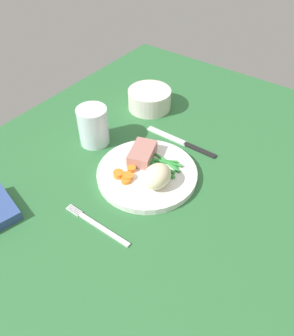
{
  "coord_description": "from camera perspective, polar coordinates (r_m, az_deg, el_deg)",
  "views": [
    {
      "loc": [
        -44.15,
        -32.0,
        57.54
      ],
      "look_at": [
        0.74,
        0.66,
        4.6
      ],
      "focal_mm": 35.75,
      "sensor_mm": 36.0,
      "label": 1
    }
  ],
  "objects": [
    {
      "name": "dining_table",
      "position": [
        0.79,
        0.07,
        -2.4
      ],
      "size": [
        120.0,
        90.0,
        2.0
      ],
      "color": "#2D6B38",
      "rests_on": "ground"
    },
    {
      "name": "dinner_plate",
      "position": [
        0.78,
        0.0,
        -0.96
      ],
      "size": [
        23.37,
        23.37,
        1.6
      ],
      "primitive_type": "cylinder",
      "color": "white",
      "rests_on": "dining_table"
    },
    {
      "name": "meat_portion",
      "position": [
        0.8,
        -0.8,
        2.53
      ],
      "size": [
        9.46,
        7.53,
        2.77
      ],
      "primitive_type": "cube",
      "rotation": [
        0.0,
        0.0,
        0.32
      ],
      "color": "#B2756B",
      "rests_on": "dinner_plate"
    },
    {
      "name": "mashed_potatoes",
      "position": [
        0.73,
        1.71,
        -1.41
      ],
      "size": [
        7.25,
        5.67,
        5.01
      ],
      "primitive_type": "ellipsoid",
      "color": "beige",
      "rests_on": "dinner_plate"
    },
    {
      "name": "carrot_slices",
      "position": [
        0.76,
        -3.76,
        -1.21
      ],
      "size": [
        5.72,
        4.78,
        1.25
      ],
      "color": "orange",
      "rests_on": "dinner_plate"
    },
    {
      "name": "green_beans",
      "position": [
        0.79,
        2.7,
        0.58
      ],
      "size": [
        5.67,
        9.29,
        0.85
      ],
      "color": "#2D8C38",
      "rests_on": "dinner_plate"
    },
    {
      "name": "fork",
      "position": [
        0.7,
        -8.49,
        -9.63
      ],
      "size": [
        1.44,
        16.6,
        0.4
      ],
      "rotation": [
        0.0,
        0.0,
        -0.0
      ],
      "color": "silver",
      "rests_on": "dining_table"
    },
    {
      "name": "knife",
      "position": [
        0.88,
        6.02,
        4.34
      ],
      "size": [
        1.7,
        20.5,
        0.64
      ],
      "rotation": [
        0.0,
        0.0,
        -0.07
      ],
      "color": "black",
      "rests_on": "dining_table"
    },
    {
      "name": "water_glass",
      "position": [
        0.87,
        -9.09,
        6.69
      ],
      "size": [
        7.69,
        7.69,
        10.0
      ],
      "color": "silver",
      "rests_on": "dining_table"
    },
    {
      "name": "salad_bowl",
      "position": [
        0.99,
        0.43,
        11.84
      ],
      "size": [
        12.46,
        12.46,
        5.71
      ],
      "color": "silver",
      "rests_on": "dining_table"
    }
  ]
}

